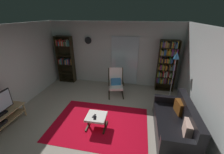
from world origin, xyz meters
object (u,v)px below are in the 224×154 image
(bookshelf_near_sofa, at_px, (167,65))
(ottoman, at_px, (96,118))
(tv_remote, at_px, (94,116))
(cell_phone, at_px, (95,118))
(floor_lamp_by_shelf, at_px, (175,63))
(tv_stand, at_px, (1,120))
(bookshelf_near_tv, at_px, (66,57))
(wall_clock, at_px, (88,40))
(lounge_armchair, at_px, (116,81))
(leather_sofa, at_px, (175,124))

(bookshelf_near_sofa, height_order, ottoman, bookshelf_near_sofa)
(bookshelf_near_sofa, xyz_separation_m, tv_remote, (-2.10, -2.64, -0.68))
(cell_phone, bearing_deg, floor_lamp_by_shelf, 29.98)
(tv_stand, height_order, floor_lamp_by_shelf, floor_lamp_by_shelf)
(bookshelf_near_tv, height_order, wall_clock, bookshelf_near_tv)
(lounge_armchair, distance_m, ottoman, 1.90)
(tv_stand, height_order, tv_remote, tv_stand)
(lounge_armchair, bearing_deg, cell_phone, -96.07)
(bookshelf_near_sofa, bearing_deg, floor_lamp_by_shelf, -80.70)
(tv_remote, relative_size, floor_lamp_by_shelf, 0.08)
(ottoman, distance_m, floor_lamp_by_shelf, 3.06)
(tv_stand, xyz_separation_m, wall_clock, (1.30, 3.36, 1.55))
(tv_remote, relative_size, cell_phone, 1.03)
(tv_stand, xyz_separation_m, bookshelf_near_tv, (0.28, 3.22, 0.84))
(wall_clock, bearing_deg, tv_remote, -69.17)
(leather_sofa, distance_m, wall_clock, 4.39)
(leather_sofa, distance_m, ottoman, 2.04)
(bookshelf_near_sofa, distance_m, tv_remote, 3.44)
(cell_phone, distance_m, floor_lamp_by_shelf, 3.10)
(ottoman, bearing_deg, wall_clock, 111.97)
(tv_stand, height_order, cell_phone, tv_stand)
(bookshelf_near_tv, xyz_separation_m, bookshelf_near_sofa, (4.20, -0.04, -0.07))
(lounge_armchair, bearing_deg, ottoman, -96.28)
(lounge_armchair, height_order, ottoman, lounge_armchair)
(floor_lamp_by_shelf, bearing_deg, bookshelf_near_tv, 169.70)
(tv_remote, bearing_deg, ottoman, 44.09)
(bookshelf_near_sofa, height_order, tv_remote, bookshelf_near_sofa)
(leather_sofa, xyz_separation_m, floor_lamp_by_shelf, (0.14, 1.71, 1.07))
(tv_remote, bearing_deg, bookshelf_near_sofa, 64.55)
(bookshelf_near_tv, bearing_deg, wall_clock, 7.82)
(tv_remote, xyz_separation_m, floor_lamp_by_shelf, (2.22, 1.90, 1.01))
(tv_remote, xyz_separation_m, wall_clock, (-1.07, 2.82, 1.47))
(tv_stand, bearing_deg, ottoman, 13.05)
(bookshelf_near_tv, bearing_deg, leather_sofa, -30.77)
(lounge_armchair, relative_size, ottoman, 1.94)
(leather_sofa, height_order, lounge_armchair, lounge_armchair)
(bookshelf_near_tv, height_order, tv_remote, bookshelf_near_tv)
(cell_phone, xyz_separation_m, wall_clock, (-1.12, 2.89, 1.47))
(ottoman, bearing_deg, floor_lamp_by_shelf, 40.70)
(tv_stand, distance_m, wall_clock, 3.92)
(wall_clock, bearing_deg, lounge_armchair, -34.71)
(bookshelf_near_sofa, bearing_deg, ottoman, -128.10)
(bookshelf_near_sofa, distance_m, floor_lamp_by_shelf, 0.82)
(bookshelf_near_tv, bearing_deg, bookshelf_near_sofa, -0.56)
(tv_remote, height_order, wall_clock, wall_clock)
(bookshelf_near_sofa, relative_size, tv_remote, 13.86)
(tv_stand, xyz_separation_m, floor_lamp_by_shelf, (4.60, 2.43, 1.09))
(bookshelf_near_sofa, xyz_separation_m, floor_lamp_by_shelf, (0.12, -0.74, 0.33))
(leather_sofa, xyz_separation_m, cell_phone, (-2.03, -0.26, 0.06))
(bookshelf_near_tv, distance_m, wall_clock, 1.26)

